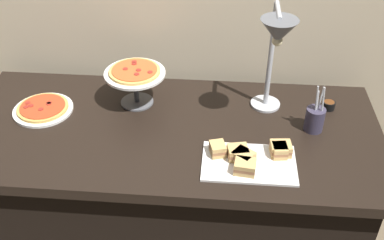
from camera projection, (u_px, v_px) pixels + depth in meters
ground_plane at (173, 238)px, 2.50m from camera, size 8.00×8.00×0.00m
buffet_table at (171, 188)px, 2.27m from camera, size 1.90×0.84×0.76m
heat_lamp at (276, 41)px, 1.84m from camera, size 0.15×0.32×0.52m
pizza_plate_front at (43, 109)px, 2.15m from camera, size 0.28×0.28×0.03m
pizza_plate_center at (135, 76)px, 2.12m from camera, size 0.28×0.28×0.19m
sandwich_platter at (250, 158)px, 1.85m from camera, size 0.38×0.24×0.06m
sauce_cup_near at (329, 105)px, 2.16m from camera, size 0.06×0.06×0.04m
utensil_holder at (315, 119)px, 2.00m from camera, size 0.08×0.08×0.23m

